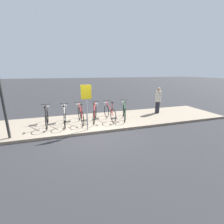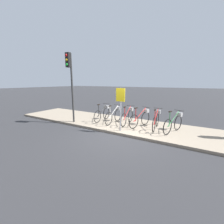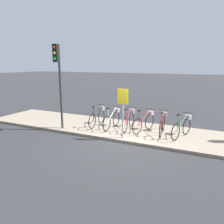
{
  "view_description": "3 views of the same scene",
  "coord_description": "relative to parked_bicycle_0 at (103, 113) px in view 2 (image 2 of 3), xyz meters",
  "views": [
    {
      "loc": [
        -1.0,
        -6.03,
        2.65
      ],
      "look_at": [
        1.17,
        0.99,
        0.66
      ],
      "focal_mm": 24.0,
      "sensor_mm": 36.0,
      "label": 1
    },
    {
      "loc": [
        2.96,
        -5.71,
        2.4
      ],
      "look_at": [
        -0.62,
        0.26,
        0.99
      ],
      "focal_mm": 24.0,
      "sensor_mm": 36.0,
      "label": 2
    },
    {
      "loc": [
        3.03,
        -7.56,
        3.09
      ],
      "look_at": [
        -0.93,
        0.88,
        1.01
      ],
      "focal_mm": 35.0,
      "sensor_mm": 36.0,
      "label": 3
    }
  ],
  "objects": [
    {
      "name": "ground_plane",
      "position": [
        1.96,
        -1.45,
        -0.57
      ],
      "size": [
        120.0,
        120.0,
        0.0
      ],
      "primitive_type": "plane",
      "color": "#2D2D30"
    },
    {
      "name": "sidewalk",
      "position": [
        1.96,
        0.03,
        -0.51
      ],
      "size": [
        15.53,
        2.96,
        0.12
      ],
      "color": "gray",
      "rests_on": "ground_plane"
    },
    {
      "name": "parked_bicycle_0",
      "position": [
        0.0,
        0.0,
        0.0
      ],
      "size": [
        0.46,
        1.7,
        1.04
      ],
      "color": "black",
      "rests_on": "sidewalk"
    },
    {
      "name": "parked_bicycle_1",
      "position": [
        0.82,
        -0.07,
        0.0
      ],
      "size": [
        0.46,
        1.7,
        1.04
      ],
      "color": "black",
      "rests_on": "sidewalk"
    },
    {
      "name": "parked_bicycle_2",
      "position": [
        1.59,
        0.06,
        0.0
      ],
      "size": [
        0.46,
        1.7,
        1.04
      ],
      "color": "black",
      "rests_on": "sidewalk"
    },
    {
      "name": "parked_bicycle_3",
      "position": [
        2.35,
        0.04,
        0.0
      ],
      "size": [
        0.61,
        1.64,
        1.04
      ],
      "color": "black",
      "rests_on": "sidewalk"
    },
    {
      "name": "parked_bicycle_4",
      "position": [
        3.13,
        0.06,
        0.0
      ],
      "size": [
        0.46,
        1.69,
        1.04
      ],
      "color": "black",
      "rests_on": "sidewalk"
    },
    {
      "name": "parked_bicycle_5",
      "position": [
        3.97,
        -0.04,
        0.0
      ],
      "size": [
        0.65,
        1.63,
        1.04
      ],
      "color": "black",
      "rests_on": "sidewalk"
    },
    {
      "name": "traffic_light",
      "position": [
        -1.28,
        -1.21,
        2.25
      ],
      "size": [
        0.24,
        0.4,
        3.77
      ],
      "color": "#2D2D2D",
      "rests_on": "sidewalk"
    },
    {
      "name": "sign_post",
      "position": [
        1.78,
        -1.16,
        0.91
      ],
      "size": [
        0.44,
        0.07,
        2.0
      ],
      "color": "#99999E",
      "rests_on": "sidewalk"
    }
  ]
}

